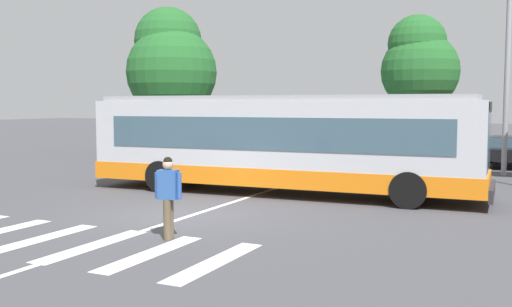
# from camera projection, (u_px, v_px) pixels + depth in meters

# --- Properties ---
(ground_plane) EXTENTS (160.00, 160.00, 0.00)m
(ground_plane) POSITION_uv_depth(u_px,v_px,m) (182.00, 215.00, 14.84)
(ground_plane) COLOR #47474C
(city_transit_bus) EXTENTS (12.43, 3.07, 3.06)m
(city_transit_bus) POSITION_uv_depth(u_px,v_px,m) (281.00, 143.00, 18.36)
(city_transit_bus) COLOR black
(city_transit_bus) RESTS_ON ground_plane
(pedestrian_crossing_street) EXTENTS (0.57, 0.34, 1.72)m
(pedestrian_crossing_street) POSITION_uv_depth(u_px,v_px,m) (168.00, 193.00, 12.12)
(pedestrian_crossing_street) COLOR brown
(pedestrian_crossing_street) RESTS_ON ground_plane
(parked_car_charcoal) EXTENTS (1.92, 4.53, 1.35)m
(parked_car_charcoal) POSITION_uv_depth(u_px,v_px,m) (242.00, 141.00, 32.45)
(parked_car_charcoal) COLOR black
(parked_car_charcoal) RESTS_ON ground_plane
(parked_car_white) EXTENTS (1.97, 4.55, 1.35)m
(parked_car_white) POSITION_uv_depth(u_px,v_px,m) (285.00, 143.00, 30.79)
(parked_car_white) COLOR black
(parked_car_white) RESTS_ON ground_plane
(parked_car_teal) EXTENTS (1.96, 4.54, 1.35)m
(parked_car_teal) POSITION_uv_depth(u_px,v_px,m) (334.00, 144.00, 30.16)
(parked_car_teal) COLOR black
(parked_car_teal) RESTS_ON ground_plane
(parked_car_silver) EXTENTS (1.90, 4.51, 1.35)m
(parked_car_silver) POSITION_uv_depth(u_px,v_px,m) (383.00, 146.00, 28.35)
(parked_car_silver) COLOR black
(parked_car_silver) RESTS_ON ground_plane
(parked_car_red) EXTENTS (2.05, 4.59, 1.35)m
(parked_car_red) POSITION_uv_depth(u_px,v_px,m) (442.00, 148.00, 27.48)
(parked_car_red) COLOR black
(parked_car_red) RESTS_ON ground_plane
(parked_car_black) EXTENTS (1.94, 4.53, 1.35)m
(parked_car_black) POSITION_uv_depth(u_px,v_px,m) (509.00, 149.00, 26.57)
(parked_car_black) COLOR black
(parked_car_black) RESTS_ON ground_plane
(twin_arm_street_lamp) EXTENTS (5.25, 0.32, 9.62)m
(twin_arm_street_lamp) POSITION_uv_depth(u_px,v_px,m) (509.00, 23.00, 22.73)
(twin_arm_street_lamp) COLOR #939399
(twin_arm_street_lamp) RESTS_ON ground_plane
(background_tree_left) EXTENTS (5.04, 5.04, 8.22)m
(background_tree_left) POSITION_uv_depth(u_px,v_px,m) (170.00, 63.00, 32.91)
(background_tree_left) COLOR brown
(background_tree_left) RESTS_ON ground_plane
(background_tree_right) EXTENTS (4.08, 4.08, 7.49)m
(background_tree_right) POSITION_uv_depth(u_px,v_px,m) (419.00, 63.00, 31.03)
(background_tree_right) COLOR brown
(background_tree_right) RESTS_ON ground_plane
(crosswalk_painted_stripes) EXTENTS (7.39, 2.98, 0.01)m
(crosswalk_painted_stripes) POSITION_uv_depth(u_px,v_px,m) (66.00, 242.00, 11.95)
(crosswalk_painted_stripes) COLOR silver
(crosswalk_painted_stripes) RESTS_ON ground_plane
(lane_center_line) EXTENTS (0.16, 24.00, 0.01)m
(lane_center_line) POSITION_uv_depth(u_px,v_px,m) (227.00, 204.00, 16.55)
(lane_center_line) COLOR silver
(lane_center_line) RESTS_ON ground_plane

